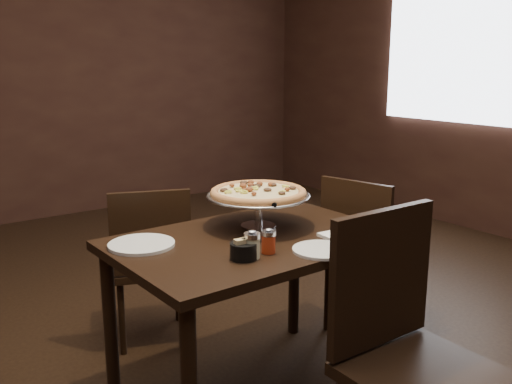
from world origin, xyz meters
TOP-DOWN VIEW (x-y plane):
  - room at (0.06, 0.03)m, footprint 6.04×7.04m
  - dining_table at (0.03, 0.09)m, footprint 1.13×0.76m
  - pizza_stand at (0.14, 0.20)m, footprint 0.45×0.45m
  - parmesan_shaker at (-0.12, -0.10)m, footprint 0.06×0.06m
  - pepper_flake_shaker at (-0.03, -0.10)m, footprint 0.06×0.06m
  - packet_caddy at (-0.15, -0.10)m, footprint 0.10×0.10m
  - napkin_stack at (0.31, -0.12)m, footprint 0.13×0.13m
  - plate_left at (-0.38, 0.27)m, footprint 0.26×0.26m
  - plate_near at (0.14, -0.20)m, footprint 0.22×0.22m
  - serving_spatula at (0.11, 0.04)m, footprint 0.17×0.17m
  - chair_far at (-0.11, 0.76)m, footprint 0.50×0.50m
  - chair_near at (0.08, -0.67)m, footprint 0.45×0.45m
  - chair_side at (0.82, 0.19)m, footprint 0.47×0.47m

SIDE VIEW (x-z plane):
  - chair_far at x=-0.11m, z-range 0.04..0.86m
  - chair_side at x=0.82m, z-range 0.04..0.88m
  - chair_near at x=0.08m, z-range 0.04..0.99m
  - dining_table at x=0.03m, z-range 0.26..0.96m
  - plate_near at x=0.14m, z-range 0.70..0.72m
  - plate_left at x=-0.38m, z-range 0.70..0.72m
  - napkin_stack at x=0.31m, z-range 0.70..0.72m
  - packet_caddy at x=-0.15m, z-range 0.70..0.78m
  - pepper_flake_shaker at x=-0.03m, z-range 0.70..0.80m
  - parmesan_shaker at x=-0.12m, z-range 0.70..0.81m
  - serving_spatula at x=0.11m, z-range 0.84..0.86m
  - pizza_stand at x=0.14m, z-range 0.76..0.95m
  - room at x=0.06m, z-range -0.02..2.82m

